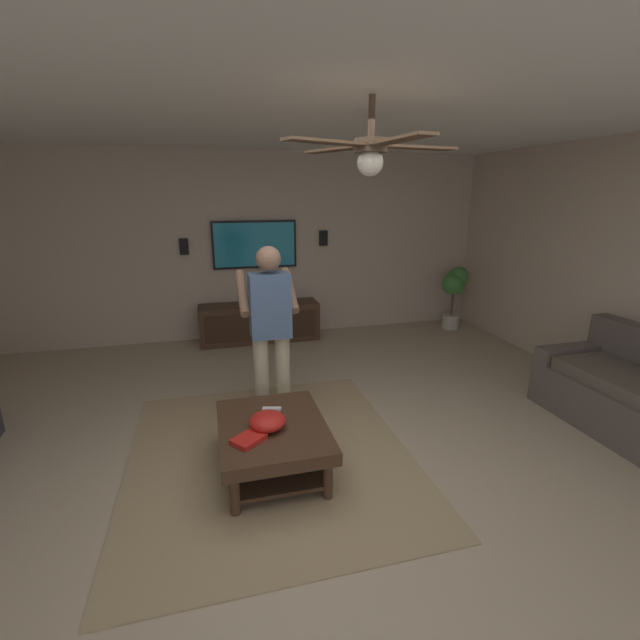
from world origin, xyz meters
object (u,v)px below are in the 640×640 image
at_px(vase_round, 272,296).
at_px(potted_plant_tall, 455,289).
at_px(wall_speaker_right, 184,247).
at_px(media_console, 260,322).
at_px(person_standing, 270,324).
at_px(ceiling_fan, 370,150).
at_px(wall_speaker_left, 323,238).
at_px(coffee_table, 273,436).
at_px(bowl, 268,421).
at_px(tv, 255,244).
at_px(book, 249,439).
at_px(remote_white, 272,409).

bearing_deg(vase_round, potted_plant_tall, -93.37).
bearing_deg(wall_speaker_right, media_console, -104.63).
relative_size(media_console, person_standing, 1.04).
relative_size(wall_speaker_right, ceiling_fan, 0.19).
relative_size(potted_plant_tall, wall_speaker_left, 4.48).
xyz_separation_m(media_console, wall_speaker_left, (0.25, -1.02, 1.16)).
bearing_deg(potted_plant_tall, coffee_table, 131.55).
bearing_deg(bowl, ceiling_fan, -108.95).
bearing_deg(person_standing, tv, -4.58).
xyz_separation_m(media_console, book, (-3.33, 0.48, 0.14)).
distance_m(coffee_table, media_console, 3.15).
bearing_deg(tv, vase_round, 32.81).
height_order(book, wall_speaker_right, wall_speaker_right).
relative_size(person_standing, book, 7.45).
relative_size(coffee_table, book, 4.55).
bearing_deg(remote_white, media_console, -80.14).
xyz_separation_m(coffee_table, tv, (3.37, -0.29, 1.08)).
bearing_deg(ceiling_fan, media_console, 5.48).
bearing_deg(tv, book, -7.68).
height_order(person_standing, wall_speaker_right, person_standing).
height_order(vase_round, ceiling_fan, ceiling_fan).
height_order(potted_plant_tall, ceiling_fan, ceiling_fan).
relative_size(person_standing, ceiling_fan, 1.38).
bearing_deg(potted_plant_tall, tv, 81.63).
bearing_deg(bowl, person_standing, -10.48).
relative_size(person_standing, wall_speaker_left, 7.45).
relative_size(remote_white, book, 0.68).
bearing_deg(ceiling_fan, bowl, 71.05).
xyz_separation_m(tv, person_standing, (-2.53, 0.16, -0.44)).
relative_size(book, wall_speaker_left, 1.00).
distance_m(person_standing, remote_white, 0.82).
distance_m(tv, wall_speaker_right, 0.97).
bearing_deg(wall_speaker_right, tv, -90.78).
height_order(coffee_table, vase_round, vase_round).
height_order(potted_plant_tall, vase_round, potted_plant_tall).
bearing_deg(tv, wall_speaker_right, -90.78).
height_order(potted_plant_tall, bowl, potted_plant_tall).
xyz_separation_m(bowl, remote_white, (0.27, -0.07, -0.05)).
height_order(remote_white, vase_round, vase_round).
height_order(coffee_table, bowl, bowl).
bearing_deg(coffee_table, media_console, -5.23).
bearing_deg(tv, bowl, -5.45).
xyz_separation_m(person_standing, wall_speaker_left, (2.54, -1.18, 0.50)).
bearing_deg(media_console, bowl, -5.86).
height_order(media_console, wall_speaker_left, wall_speaker_left).
bearing_deg(wall_speaker_left, vase_round, 108.94).
height_order(coffee_table, ceiling_fan, ceiling_fan).
bearing_deg(vase_round, person_standing, 171.44).
height_order(tv, remote_white, tv).
height_order(media_console, bowl, media_console).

